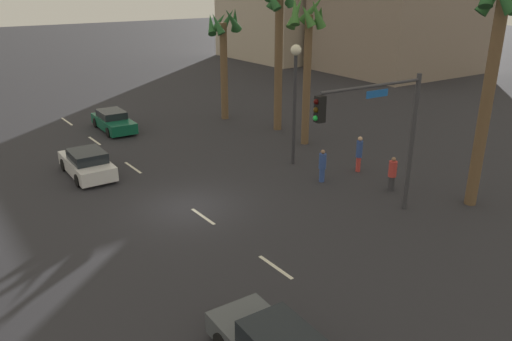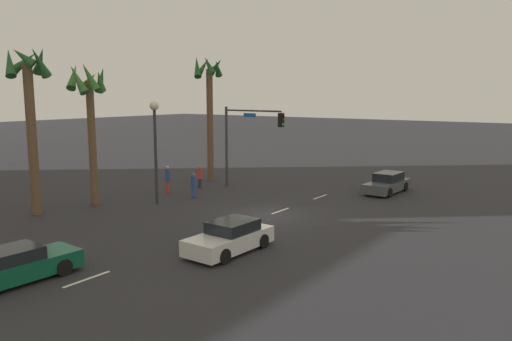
{
  "view_description": "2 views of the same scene",
  "coord_description": "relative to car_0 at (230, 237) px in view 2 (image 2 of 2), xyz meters",
  "views": [
    {
      "loc": [
        18.11,
        -9.48,
        9.35
      ],
      "look_at": [
        2.72,
        1.74,
        2.16
      ],
      "focal_mm": 34.97,
      "sensor_mm": 36.0,
      "label": 1
    },
    {
      "loc": [
        -23.1,
        -15.38,
        6.83
      ],
      "look_at": [
        1.82,
        2.16,
        2.17
      ],
      "focal_mm": 34.93,
      "sensor_mm": 36.0,
      "label": 2
    }
  ],
  "objects": [
    {
      "name": "ground_plane",
      "position": [
        6.52,
        2.31,
        -0.63
      ],
      "size": [
        220.0,
        220.0,
        0.0
      ],
      "primitive_type": "plane",
      "color": "#28282D"
    },
    {
      "name": "pedestrian_2",
      "position": [
        7.8,
        9.18,
        0.24
      ],
      "size": [
        0.46,
        0.46,
        1.68
      ],
      "color": "#2D478C",
      "rests_on": "ground_plane"
    },
    {
      "name": "traffic_signal",
      "position": [
        12.16,
        8.09,
        3.44
      ],
      "size": [
        0.65,
        5.4,
        5.95
      ],
      "color": "#38383D",
      "rests_on": "ground_plane"
    },
    {
      "name": "lane_stripe_1",
      "position": [
        -5.71,
        2.31,
        -0.63
      ],
      "size": [
        2.05,
        0.14,
        0.01
      ],
      "primitive_type": "cube",
      "color": "silver",
      "rests_on": "ground_plane"
    },
    {
      "name": "palm_tree_2",
      "position": [
        2.42,
        12.67,
        5.71
      ],
      "size": [
        2.5,
        2.68,
        8.79
      ],
      "color": "brown",
      "rests_on": "ground_plane"
    },
    {
      "name": "pedestrian_0",
      "position": [
        10.57,
        11.11,
        0.23
      ],
      "size": [
        0.45,
        0.45,
        1.67
      ],
      "color": "#333338",
      "rests_on": "ground_plane"
    },
    {
      "name": "lane_stripe_3",
      "position": [
        7.78,
        2.31,
        -0.63
      ],
      "size": [
        1.86,
        0.14,
        0.01
      ],
      "primitive_type": "cube",
      "color": "silver",
      "rests_on": "ground_plane"
    },
    {
      "name": "pedestrian_1",
      "position": [
        7.88,
        11.71,
        0.4
      ],
      "size": [
        0.38,
        0.38,
        1.92
      ],
      "color": "#BF3833",
      "rests_on": "ground_plane"
    },
    {
      "name": "car_0",
      "position": [
        0.0,
        0.0,
        0.0
      ],
      "size": [
        4.36,
        2.03,
        1.37
      ],
      "color": "silver",
      "rests_on": "ground_plane"
    },
    {
      "name": "lane_stripe_4",
      "position": [
        12.78,
        2.31,
        -0.63
      ],
      "size": [
        1.85,
        0.14,
        0.01
      ],
      "primitive_type": "cube",
      "color": "silver",
      "rests_on": "ground_plane"
    },
    {
      "name": "streetlamp",
      "position": [
        4.93,
        9.71,
        3.85
      ],
      "size": [
        0.56,
        0.56,
        6.43
      ],
      "color": "#2D2D33",
      "rests_on": "ground_plane"
    },
    {
      "name": "lane_stripe_2",
      "position": [
        0.33,
        2.31,
        -0.63
      ],
      "size": [
        2.08,
        0.14,
        0.01
      ],
      "primitive_type": "cube",
      "color": "silver",
      "rests_on": "ground_plane"
    },
    {
      "name": "palm_tree_0",
      "position": [
        -0.99,
        13.32,
        5.85
      ],
      "size": [
        2.49,
        2.65,
        9.51
      ],
      "color": "brown",
      "rests_on": "ground_plane"
    },
    {
      "name": "car_2",
      "position": [
        -7.38,
        4.24,
        -0.02
      ],
      "size": [
        4.61,
        2.02,
        1.3
      ],
      "color": "#0F5138",
      "rests_on": "ground_plane"
    },
    {
      "name": "car_1",
      "position": [
        16.86,
        -0.81,
        0.01
      ],
      "size": [
        4.6,
        1.98,
        1.41
      ],
      "color": "#474C51",
      "rests_on": "ground_plane"
    },
    {
      "name": "palm_tree_3",
      "position": [
        13.73,
        12.83,
        6.15
      ],
      "size": [
        2.5,
        2.51,
        9.92
      ],
      "color": "brown",
      "rests_on": "ground_plane"
    }
  ]
}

